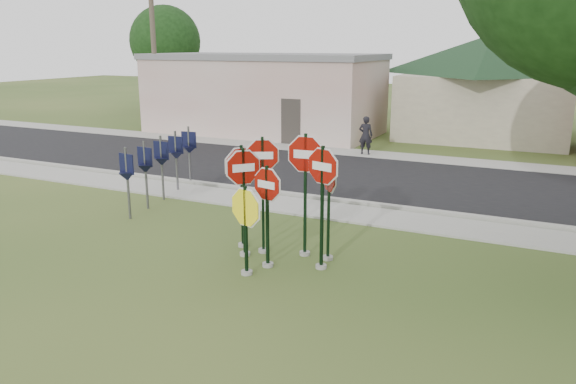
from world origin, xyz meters
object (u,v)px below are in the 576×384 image
at_px(utility_pole_near, 153,39).
at_px(stop_sign_center, 267,204).
at_px(stop_sign_yellow, 246,220).
at_px(pedestrian, 366,135).
at_px(stop_sign_left, 244,187).

bearing_deg(utility_pole_near, stop_sign_center, -45.19).
distance_m(stop_sign_yellow, pedestrian, 13.71).
bearing_deg(stop_sign_left, utility_pole_near, 133.92).
bearing_deg(utility_pole_near, stop_sign_yellow, -46.73).
height_order(utility_pole_near, pedestrian, utility_pole_near).
relative_size(stop_sign_left, pedestrian, 1.58).
height_order(stop_sign_yellow, pedestrian, stop_sign_yellow).
distance_m(stop_sign_yellow, stop_sign_left, 1.17).
bearing_deg(stop_sign_left, stop_sign_yellow, -58.23).
xyz_separation_m(stop_sign_center, pedestrian, (-2.03, 13.01, -0.52)).
distance_m(stop_sign_center, stop_sign_yellow, 0.64).
relative_size(stop_sign_center, utility_pole_near, 0.24).
relative_size(stop_sign_yellow, utility_pole_near, 0.21).
distance_m(stop_sign_left, utility_pole_near, 19.40).
bearing_deg(stop_sign_left, pedestrian, 95.68).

